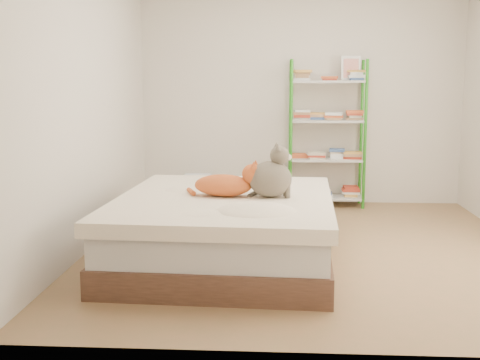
# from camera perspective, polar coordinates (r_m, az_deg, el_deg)

# --- Properties ---
(room) EXTENTS (3.81, 4.21, 2.61)m
(room) POSITION_cam_1_polar(r_m,az_deg,el_deg) (5.16, 6.72, 7.65)
(room) COLOR #986E49
(room) RESTS_ON ground
(bed) EXTENTS (1.79, 2.19, 0.54)m
(bed) POSITION_cam_1_polar(r_m,az_deg,el_deg) (4.88, -1.39, -4.62)
(bed) COLOR brown
(bed) RESTS_ON ground
(orange_cat) EXTENTS (0.58, 0.36, 0.22)m
(orange_cat) POSITION_cam_1_polar(r_m,az_deg,el_deg) (4.79, -1.61, -0.24)
(orange_cat) COLOR orange
(orange_cat) RESTS_ON bed
(grey_cat) EXTENTS (0.40, 0.35, 0.42)m
(grey_cat) POSITION_cam_1_polar(r_m,az_deg,el_deg) (4.73, 2.90, 0.83)
(grey_cat) COLOR gray
(grey_cat) RESTS_ON bed
(shelf_unit) EXTENTS (0.88, 0.36, 1.74)m
(shelf_unit) POSITION_cam_1_polar(r_m,az_deg,el_deg) (7.08, 8.26, 4.17)
(shelf_unit) COLOR #2D9120
(shelf_unit) RESTS_ON ground
(cardboard_box) EXTENTS (0.60, 0.62, 0.40)m
(cardboard_box) POSITION_cam_1_polar(r_m,az_deg,el_deg) (6.52, 3.80, -1.97)
(cardboard_box) COLOR #A3785D
(cardboard_box) RESTS_ON ground
(white_bin) EXTENTS (0.32, 0.28, 0.36)m
(white_bin) POSITION_cam_1_polar(r_m,az_deg,el_deg) (7.17, -4.04, -0.89)
(white_bin) COLOR white
(white_bin) RESTS_ON ground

